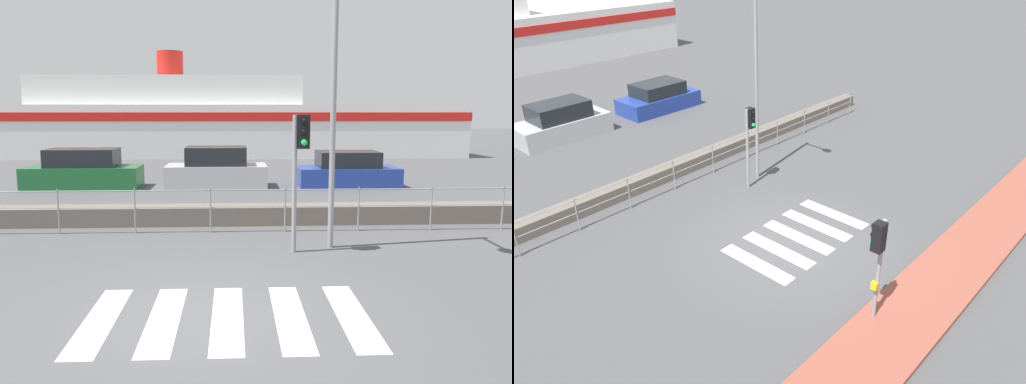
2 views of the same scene
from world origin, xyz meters
TOP-DOWN VIEW (x-y plane):
  - ground_plane at (0.00, 0.00)m, footprint 160.00×160.00m
  - crosswalk at (0.46, 0.00)m, footprint 4.05×2.40m
  - seawall at (0.00, 6.02)m, footprint 24.25×0.55m
  - harbor_fence at (-0.00, 5.15)m, footprint 21.86×0.04m
  - traffic_light_far at (1.92, 3.33)m, footprint 0.34×0.32m
  - streetlamp at (2.66, 3.43)m, footprint 0.32×1.36m
  - ferry_boat at (-0.75, 28.58)m, footprint 31.09×8.86m
  - parked_car_green at (-5.24, 12.71)m, footprint 4.36×1.74m
  - parked_car_silver at (-0.10, 12.71)m, footprint 3.90×1.79m
  - parked_car_blue at (5.08, 12.71)m, footprint 3.94×1.89m

SIDE VIEW (x-z plane):
  - ground_plane at x=0.00m, z-range 0.00..0.00m
  - crosswalk at x=0.46m, z-range 0.00..0.01m
  - seawall at x=0.00m, z-range 0.00..0.52m
  - parked_car_blue at x=5.08m, z-range -0.10..1.28m
  - parked_car_green at x=-5.24m, z-range -0.11..1.40m
  - parked_car_silver at x=-0.10m, z-range -0.12..1.46m
  - harbor_fence at x=0.00m, z-range 0.18..1.28m
  - traffic_light_far at x=1.92m, z-range 0.67..3.52m
  - ferry_boat at x=-0.75m, z-range -1.29..5.72m
  - streetlamp at x=2.66m, z-range 0.77..7.42m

